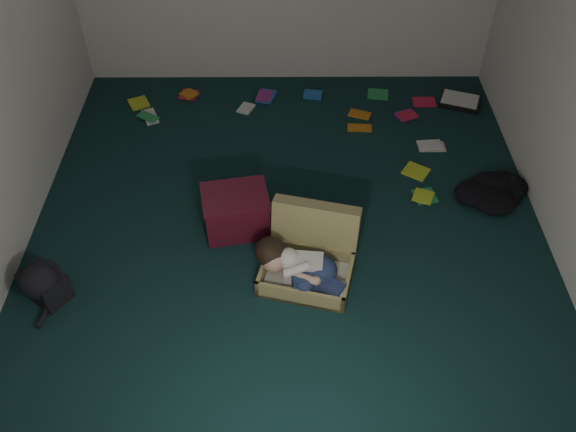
{
  "coord_description": "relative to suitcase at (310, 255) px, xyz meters",
  "views": [
    {
      "loc": [
        -0.02,
        -3.26,
        3.46
      ],
      "look_at": [
        0.0,
        -0.15,
        0.35
      ],
      "focal_mm": 38.0,
      "sensor_mm": 36.0,
      "label": 1
    }
  ],
  "objects": [
    {
      "name": "floor",
      "position": [
        -0.16,
        0.34,
        -0.14
      ],
      "size": [
        4.5,
        4.5,
        0.0
      ],
      "primitive_type": "plane",
      "color": "black",
      "rests_on": "ground"
    },
    {
      "name": "person",
      "position": [
        -0.08,
        -0.15,
        0.04
      ],
      "size": [
        0.65,
        0.45,
        0.29
      ],
      "rotation": [
        0.0,
        0.0,
        -0.24
      ],
      "color": "silver",
      "rests_on": "suitcase"
    },
    {
      "name": "book_scatter",
      "position": [
        0.15,
        1.84,
        -0.13
      ],
      "size": [
        3.02,
        1.72,
        0.02
      ],
      "color": "#B6CC24",
      "rests_on": "floor"
    },
    {
      "name": "maroon_bin",
      "position": [
        -0.56,
        0.42,
        0.03
      ],
      "size": [
        0.56,
        0.47,
        0.34
      ],
      "rotation": [
        0.0,
        0.0,
        0.18
      ],
      "color": "#4E0F20",
      "rests_on": "floor"
    },
    {
      "name": "paper_tray",
      "position": [
        1.54,
        2.1,
        -0.11
      ],
      "size": [
        0.46,
        0.4,
        0.05
      ],
      "rotation": [
        0.0,
        0.0,
        -0.35
      ],
      "color": "black",
      "rests_on": "floor"
    },
    {
      "name": "backpack",
      "position": [
        -1.86,
        -0.24,
        -0.02
      ],
      "size": [
        0.5,
        0.48,
        0.24
      ],
      "primitive_type": null,
      "rotation": [
        0.0,
        0.0,
        -0.62
      ],
      "color": "black",
      "rests_on": "floor"
    },
    {
      "name": "clothing_pile",
      "position": [
        1.54,
        0.72,
        -0.07
      ],
      "size": [
        0.55,
        0.49,
        0.15
      ],
      "primitive_type": null,
      "rotation": [
        0.0,
        0.0,
        0.28
      ],
      "color": "black",
      "rests_on": "floor"
    },
    {
      "name": "suitcase",
      "position": [
        0.0,
        0.0,
        0.0
      ],
      "size": [
        0.77,
        0.76,
        0.47
      ],
      "rotation": [
        0.0,
        0.0,
        -0.24
      ],
      "color": "tan",
      "rests_on": "floor"
    }
  ]
}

